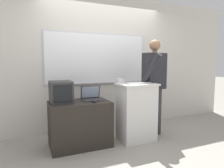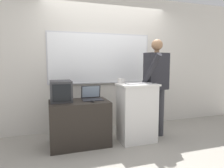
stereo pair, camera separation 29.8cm
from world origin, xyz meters
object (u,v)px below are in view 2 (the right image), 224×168
object	(u,v)px
laptop	(92,96)
computer_mouse_by_laptop	(93,101)
lectern_podium	(137,112)
side_desk	(80,123)
wireless_keyboard	(138,83)
crt_monitor	(61,91)
person_presenter	(156,81)
coffee_mug	(120,81)

from	to	relation	value
laptop	computer_mouse_by_laptop	distance (m)	0.24
lectern_podium	side_desk	world-z (taller)	lectern_podium
wireless_keyboard	crt_monitor	size ratio (longest dim) A/B	1.10
lectern_podium	side_desk	size ratio (longest dim) A/B	1.05
lectern_podium	side_desk	bearing A→B (deg)	171.27
person_presenter	lectern_podium	bearing A→B (deg)	-179.51
crt_monitor	laptop	bearing A→B (deg)	1.03
side_desk	laptop	bearing A→B (deg)	20.13
computer_mouse_by_laptop	coffee_mug	xyz separation A→B (m)	(0.52, 0.16, 0.29)
side_desk	crt_monitor	distance (m)	0.61
person_presenter	wireless_keyboard	size ratio (longest dim) A/B	4.00
side_desk	laptop	xyz separation A→B (m)	(0.23, 0.08, 0.43)
lectern_podium	laptop	world-z (taller)	lectern_podium
computer_mouse_by_laptop	person_presenter	bearing A→B (deg)	3.76
side_desk	coffee_mug	world-z (taller)	coffee_mug
person_presenter	crt_monitor	distance (m)	1.67
computer_mouse_by_laptop	laptop	bearing A→B (deg)	81.68
person_presenter	side_desk	bearing A→B (deg)	166.80
lectern_podium	coffee_mug	world-z (taller)	coffee_mug
computer_mouse_by_laptop	side_desk	bearing A→B (deg)	142.82
laptop	coffee_mug	distance (m)	0.55
lectern_podium	person_presenter	distance (m)	0.67
wireless_keyboard	coffee_mug	bearing A→B (deg)	137.46
side_desk	computer_mouse_by_laptop	distance (m)	0.45
side_desk	laptop	distance (m)	0.49
person_presenter	coffee_mug	distance (m)	0.66
side_desk	coffee_mug	xyz separation A→B (m)	(0.72, 0.01, 0.68)
side_desk	person_presenter	size ratio (longest dim) A/B	0.54
side_desk	coffee_mug	distance (m)	0.99
crt_monitor	coffee_mug	bearing A→B (deg)	-3.48
side_desk	person_presenter	xyz separation A→B (m)	(1.38, -0.07, 0.66)
side_desk	crt_monitor	world-z (taller)	crt_monitor
computer_mouse_by_laptop	crt_monitor	size ratio (longest dim) A/B	0.25
wireless_keyboard	computer_mouse_by_laptop	bearing A→B (deg)	175.56
lectern_podium	laptop	size ratio (longest dim) A/B	2.94
side_desk	crt_monitor	size ratio (longest dim) A/B	2.38
side_desk	computer_mouse_by_laptop	xyz separation A→B (m)	(0.19, -0.15, 0.38)
lectern_podium	crt_monitor	bearing A→B (deg)	169.85
lectern_podium	person_presenter	world-z (taller)	person_presenter
wireless_keyboard	coffee_mug	world-z (taller)	coffee_mug
laptop	coffee_mug	world-z (taller)	coffee_mug
person_presenter	laptop	distance (m)	1.18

